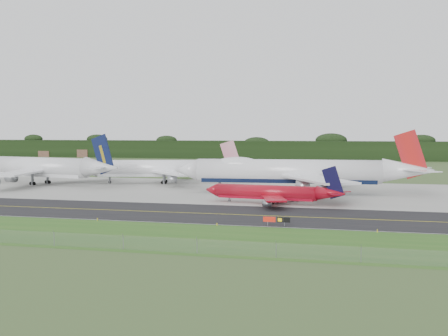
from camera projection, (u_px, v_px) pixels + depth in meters
ground at (237, 212)px, 140.94m from camera, size 600.00×600.00×0.00m
grass_verge at (187, 238)px, 107.26m from camera, size 400.00×30.00×0.01m
taxiway at (233, 214)px, 137.09m from camera, size 400.00×32.00×0.02m
apron at (278, 191)px, 190.01m from camera, size 400.00×78.00×0.01m
taxiway_centreline at (233, 214)px, 137.09m from camera, size 400.00×0.40×0.00m
taxiway_edge_line at (213, 224)px, 122.17m from camera, size 400.00×0.25×0.00m
perimeter_fence at (159, 244)px, 94.69m from camera, size 320.00×0.10×320.00m
horizon_treeline at (341, 151)px, 404.02m from camera, size 700.00×25.00×12.00m
jet_ba_747 at (297, 172)px, 182.95m from camera, size 75.21×62.05×18.90m
jet_red_737 at (273, 193)px, 157.23m from camera, size 37.00×29.90×9.99m
jet_navy_gold at (40, 168)px, 215.00m from camera, size 67.38×57.72×17.51m
jet_star_tail at (164, 169)px, 219.63m from camera, size 56.79×46.28×15.31m
taxiway_sign at (276, 220)px, 120.25m from camera, size 5.25×0.23×1.75m
edge_marker_left at (97, 219)px, 127.69m from camera, size 0.16×0.16×0.50m
edge_marker_center at (217, 224)px, 120.89m from camera, size 0.16×0.16×0.50m
edge_marker_right at (377, 231)px, 112.83m from camera, size 0.16×0.16×0.50m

